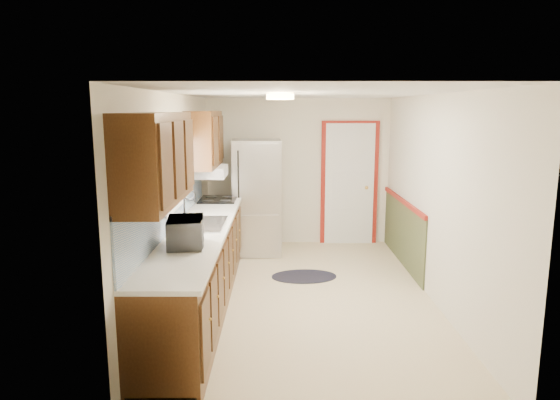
{
  "coord_description": "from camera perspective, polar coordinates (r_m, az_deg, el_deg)",
  "views": [
    {
      "loc": [
        -0.31,
        -5.7,
        2.23
      ],
      "look_at": [
        -0.3,
        0.19,
        1.15
      ],
      "focal_mm": 32.0,
      "sensor_mm": 36.0,
      "label": 1
    }
  ],
  "objects": [
    {
      "name": "rug",
      "position": [
        6.8,
        2.76,
        -8.71
      ],
      "size": [
        0.91,
        0.62,
        0.01
      ],
      "primitive_type": "ellipsoid",
      "rotation": [
        0.0,
        0.0,
        0.07
      ],
      "color": "black",
      "rests_on": "ground"
    },
    {
      "name": "room_shell",
      "position": [
        5.8,
        2.98,
        0.14
      ],
      "size": [
        3.2,
        5.2,
        2.52
      ],
      "color": "beige",
      "rests_on": "ground"
    },
    {
      "name": "back_wall_trim",
      "position": [
        8.13,
        9.14,
        0.76
      ],
      "size": [
        1.12,
        2.3,
        2.08
      ],
      "color": "maroon",
      "rests_on": "ground"
    },
    {
      "name": "ceiling_fixture",
      "position": [
        5.5,
        0.02,
        11.74
      ],
      "size": [
        0.3,
        0.3,
        0.06
      ],
      "primitive_type": "cylinder",
      "color": "#FFD88C",
      "rests_on": "room_shell"
    },
    {
      "name": "kitchen_run",
      "position": [
        5.67,
        -9.5,
        -4.27
      ],
      "size": [
        0.63,
        4.0,
        2.2
      ],
      "color": "#3E220E",
      "rests_on": "ground"
    },
    {
      "name": "refrigerator",
      "position": [
        7.73,
        -2.69,
        0.35
      ],
      "size": [
        0.77,
        0.76,
        1.77
      ],
      "rotation": [
        0.0,
        0.0,
        0.05
      ],
      "color": "#B7B7BC",
      "rests_on": "ground"
    },
    {
      "name": "cooktop",
      "position": [
        7.21,
        -7.1,
        0.08
      ],
      "size": [
        0.52,
        0.62,
        0.02
      ],
      "primitive_type": "cube",
      "color": "black",
      "rests_on": "kitchen_run"
    },
    {
      "name": "microwave",
      "position": [
        4.82,
        -10.74,
        -3.29
      ],
      "size": [
        0.34,
        0.52,
        0.33
      ],
      "primitive_type": "imported",
      "rotation": [
        0.0,
        0.0,
        1.71
      ],
      "color": "white",
      "rests_on": "kitchen_run"
    }
  ]
}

